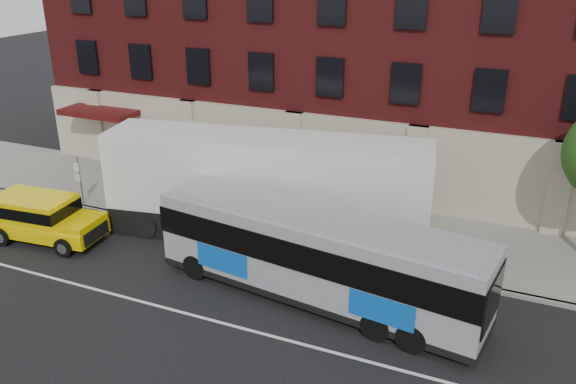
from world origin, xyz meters
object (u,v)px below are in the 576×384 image
at_px(yellow_suv, 41,216).
at_px(shipping_container, 266,189).
at_px(city_bus, 317,254).
at_px(sign_pole, 79,179).

bearing_deg(yellow_suv, shipping_container, 25.09).
bearing_deg(city_bus, yellow_suv, -178.64).
relative_size(yellow_suv, shipping_container, 0.38).
relative_size(sign_pole, yellow_suv, 0.49).
xyz_separation_m(sign_pole, yellow_suv, (0.86, -3.33, -0.35)).
height_order(city_bus, yellow_suv, city_bus).
bearing_deg(sign_pole, shipping_container, 3.99).
bearing_deg(sign_pole, yellow_suv, -75.53).
distance_m(sign_pole, city_bus, 13.36).
xyz_separation_m(city_bus, yellow_suv, (-12.15, -0.29, -0.67)).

